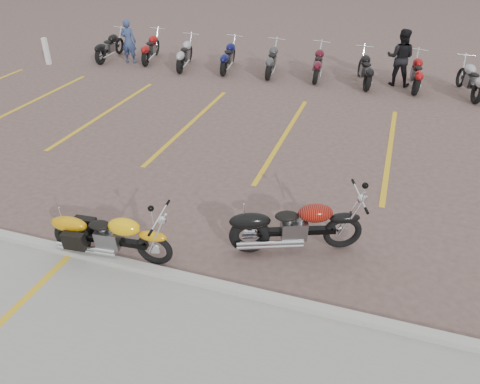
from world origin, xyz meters
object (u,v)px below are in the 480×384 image
object	(u,v)px
flame_cruiser	(293,228)
bollard	(46,51)
person_a	(128,41)
person_b	(400,58)
yellow_cruiser	(110,237)

from	to	relation	value
flame_cruiser	bollard	xyz separation A→B (m)	(-11.58, 8.34, 0.03)
person_a	flame_cruiser	bearing A→B (deg)	124.39
person_a	person_b	world-z (taller)	person_b
person_a	bollard	size ratio (longest dim) A/B	1.64
flame_cruiser	person_a	world-z (taller)	person_a
person_a	bollard	world-z (taller)	person_a
person_b	bollard	bearing A→B (deg)	12.63
person_b	bollard	size ratio (longest dim) A/B	1.86
flame_cruiser	bollard	distance (m)	14.27
flame_cruiser	bollard	bearing A→B (deg)	122.34
person_a	bollard	distance (m)	3.16
person_a	person_b	bearing A→B (deg)	174.93
flame_cruiser	person_b	size ratio (longest dim) A/B	1.18
yellow_cruiser	person_a	xyz separation A→B (m)	(-5.82, 10.73, 0.38)
yellow_cruiser	flame_cruiser	xyz separation A→B (m)	(2.86, 1.18, 0.03)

